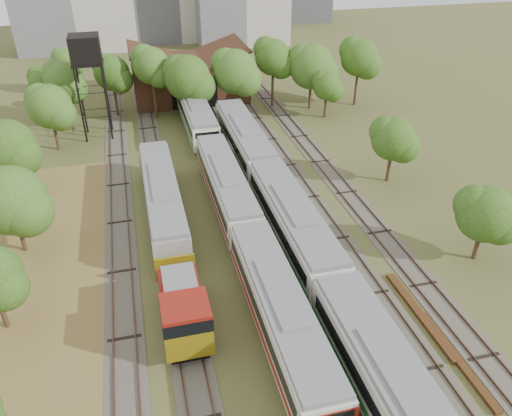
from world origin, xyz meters
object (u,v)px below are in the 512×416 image
object	(u,v)px
railcar_green_set	(293,224)
shunter_locomotive	(184,311)
railcar_red_set	(248,239)
water_tower	(86,52)

from	to	relation	value
railcar_green_set	shunter_locomotive	bearing A→B (deg)	-142.45
railcar_red_set	water_tower	size ratio (longest dim) A/B	2.86
railcar_green_set	shunter_locomotive	distance (m)	12.62
railcar_green_set	water_tower	size ratio (longest dim) A/B	4.30
railcar_red_set	shunter_locomotive	world-z (taller)	shunter_locomotive
railcar_red_set	water_tower	distance (m)	32.51
railcar_red_set	railcar_green_set	distance (m)	4.09
railcar_red_set	water_tower	world-z (taller)	water_tower
railcar_red_set	water_tower	bearing A→B (deg)	112.26
railcar_green_set	water_tower	world-z (taller)	water_tower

